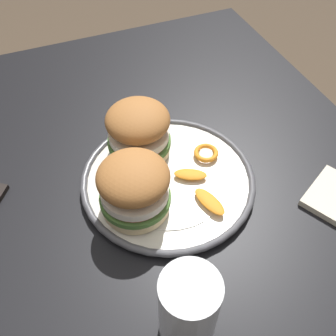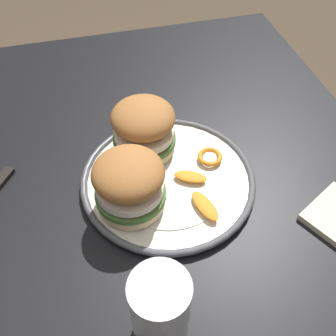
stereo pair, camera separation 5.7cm
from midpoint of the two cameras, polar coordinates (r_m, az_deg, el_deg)
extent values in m
cube|color=black|center=(0.65, -5.42, -8.46)|extent=(1.17, 0.94, 0.03)
cube|color=black|center=(1.36, 5.08, 5.72)|extent=(0.06, 0.06, 0.74)
cylinder|color=silver|center=(0.68, -2.39, -2.01)|extent=(0.28, 0.28, 0.01)
torus|color=#4C4C51|center=(0.67, -2.41, -1.69)|extent=(0.30, 0.30, 0.01)
cylinder|color=silver|center=(0.67, -2.41, -1.63)|extent=(0.21, 0.21, 0.00)
cylinder|color=beige|center=(0.63, -7.37, -5.25)|extent=(0.11, 0.11, 0.02)
cylinder|color=#477033|center=(0.61, -7.50, -4.49)|extent=(0.11, 0.11, 0.01)
cylinder|color=#BC3828|center=(0.61, -7.57, -4.04)|extent=(0.10, 0.10, 0.01)
cylinder|color=silver|center=(0.60, -7.67, -3.46)|extent=(0.11, 0.11, 0.01)
ellipsoid|color=#A36633|center=(0.58, -8.00, -1.46)|extent=(0.15, 0.15, 0.05)
cylinder|color=beige|center=(0.71, -6.50, 3.04)|extent=(0.11, 0.11, 0.02)
cylinder|color=#477033|center=(0.70, -6.60, 3.85)|extent=(0.11, 0.11, 0.01)
cylinder|color=#BC3828|center=(0.69, -6.65, 4.31)|extent=(0.10, 0.10, 0.01)
cylinder|color=silver|center=(0.68, -6.73, 4.91)|extent=(0.11, 0.11, 0.01)
ellipsoid|color=#A36633|center=(0.66, -6.98, 6.96)|extent=(0.15, 0.15, 0.05)
torus|color=orange|center=(0.70, 3.35, 2.13)|extent=(0.05, 0.05, 0.01)
cylinder|color=#F4E5C6|center=(0.70, 3.34, 1.98)|extent=(0.03, 0.03, 0.00)
ellipsoid|color=orange|center=(0.66, 0.92, -1.08)|extent=(0.05, 0.06, 0.01)
ellipsoid|color=orange|center=(0.63, 3.62, -5.10)|extent=(0.07, 0.04, 0.01)
cylinder|color=white|center=(0.49, -0.47, -20.53)|extent=(0.07, 0.07, 0.14)
cylinder|color=orange|center=(0.51, -0.46, -21.30)|extent=(0.07, 0.07, 0.10)
camera|label=1|loc=(0.03, -92.49, -2.86)|focal=41.23mm
camera|label=2|loc=(0.03, 87.51, 2.86)|focal=41.23mm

